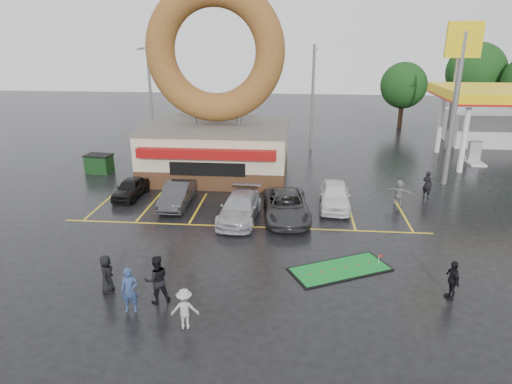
# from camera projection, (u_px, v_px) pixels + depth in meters

# --- Properties ---
(ground) EXTENTS (120.00, 120.00, 0.00)m
(ground) POSITION_uv_depth(u_px,v_px,m) (235.00, 256.00, 21.45)
(ground) COLOR black
(ground) RESTS_ON ground
(donut_shop) EXTENTS (10.20, 8.70, 13.50)m
(donut_shop) POSITION_uv_depth(u_px,v_px,m) (216.00, 114.00, 32.42)
(donut_shop) COLOR #472B19
(donut_shop) RESTS_ON ground
(gas_station) EXTENTS (12.30, 13.65, 5.90)m
(gas_station) POSITION_uv_depth(u_px,v_px,m) (504.00, 111.00, 38.20)
(gas_station) COLOR silver
(gas_station) RESTS_ON ground
(shell_sign) EXTENTS (2.20, 0.36, 10.60)m
(shell_sign) POSITION_uv_depth(u_px,v_px,m) (459.00, 74.00, 29.17)
(shell_sign) COLOR slate
(shell_sign) RESTS_ON ground
(streetlight_left) EXTENTS (0.40, 2.21, 9.00)m
(streetlight_left) POSITION_uv_depth(u_px,v_px,m) (150.00, 95.00, 39.43)
(streetlight_left) COLOR slate
(streetlight_left) RESTS_ON ground
(streetlight_mid) EXTENTS (0.40, 2.21, 9.00)m
(streetlight_mid) POSITION_uv_depth(u_px,v_px,m) (313.00, 96.00, 39.18)
(streetlight_mid) COLOR slate
(streetlight_mid) RESTS_ON ground
(streetlight_right) EXTENTS (0.40, 2.21, 9.00)m
(streetlight_right) POSITION_uv_depth(u_px,v_px,m) (453.00, 96.00, 39.10)
(streetlight_right) COLOR slate
(streetlight_right) RESTS_ON ground
(tree_far_c) EXTENTS (6.30, 6.30, 9.00)m
(tree_far_c) POSITION_uv_depth(u_px,v_px,m) (476.00, 72.00, 49.59)
(tree_far_c) COLOR #332114
(tree_far_c) RESTS_ON ground
(tree_far_d) EXTENTS (4.90, 4.90, 7.00)m
(tree_far_d) POSITION_uv_depth(u_px,v_px,m) (404.00, 85.00, 48.82)
(tree_far_d) COLOR #332114
(tree_far_d) RESTS_ON ground
(car_black) EXTENTS (1.63, 3.67, 1.23)m
(car_black) POSITION_uv_depth(u_px,v_px,m) (131.00, 188.00, 28.87)
(car_black) COLOR black
(car_black) RESTS_ON ground
(car_dgrey) EXTENTS (1.51, 4.26, 1.40)m
(car_dgrey) POSITION_uv_depth(u_px,v_px,m) (177.00, 195.00, 27.43)
(car_dgrey) COLOR #2D2D2F
(car_dgrey) RESTS_ON ground
(car_silver) EXTENTS (2.30, 5.01, 1.42)m
(car_silver) POSITION_uv_depth(u_px,v_px,m) (240.00, 208.00, 25.37)
(car_silver) COLOR #A8A9AD
(car_silver) RESTS_ON ground
(car_grey) EXTENTS (2.93, 5.44, 1.45)m
(car_grey) POSITION_uv_depth(u_px,v_px,m) (286.00, 206.00, 25.59)
(car_grey) COLOR #323234
(car_grey) RESTS_ON ground
(car_white) EXTENTS (1.98, 4.49, 1.50)m
(car_white) POSITION_uv_depth(u_px,v_px,m) (335.00, 195.00, 27.15)
(car_white) COLOR white
(car_white) RESTS_ON ground
(person_blue) EXTENTS (0.73, 0.55, 1.78)m
(person_blue) POSITION_uv_depth(u_px,v_px,m) (130.00, 290.00, 16.91)
(person_blue) COLOR navy
(person_blue) RESTS_ON ground
(person_blackjkt) EXTENTS (1.19, 1.09, 1.96)m
(person_blackjkt) POSITION_uv_depth(u_px,v_px,m) (157.00, 280.00, 17.46)
(person_blackjkt) COLOR black
(person_blackjkt) RESTS_ON ground
(person_hoodie) EXTENTS (1.05, 0.69, 1.53)m
(person_hoodie) POSITION_uv_depth(u_px,v_px,m) (185.00, 309.00, 15.99)
(person_hoodie) COLOR #99999C
(person_hoodie) RESTS_ON ground
(person_bystander) EXTENTS (0.61, 0.84, 1.60)m
(person_bystander) POSITION_uv_depth(u_px,v_px,m) (107.00, 274.00, 18.23)
(person_bystander) COLOR black
(person_bystander) RESTS_ON ground
(person_cameraman) EXTENTS (0.53, 0.99, 1.61)m
(person_cameraman) POSITION_uv_depth(u_px,v_px,m) (452.00, 280.00, 17.79)
(person_cameraman) COLOR black
(person_cameraman) RESTS_ON ground
(person_walker_near) EXTENTS (1.54, 1.02, 1.59)m
(person_walker_near) POSITION_uv_depth(u_px,v_px,m) (399.00, 193.00, 27.49)
(person_walker_near) COLOR gray
(person_walker_near) RESTS_ON ground
(person_walker_far) EXTENTS (0.74, 0.74, 1.73)m
(person_walker_far) POSITION_uv_depth(u_px,v_px,m) (427.00, 185.00, 28.69)
(person_walker_far) COLOR black
(person_walker_far) RESTS_ON ground
(dumpster) EXTENTS (1.93, 1.41, 1.30)m
(dumpster) POSITION_uv_depth(u_px,v_px,m) (99.00, 164.00, 33.93)
(dumpster) COLOR #163B18
(dumpster) RESTS_ON ground
(putting_green) EXTENTS (4.79, 3.69, 0.55)m
(putting_green) POSITION_uv_depth(u_px,v_px,m) (340.00, 269.00, 20.15)
(putting_green) COLOR black
(putting_green) RESTS_ON ground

